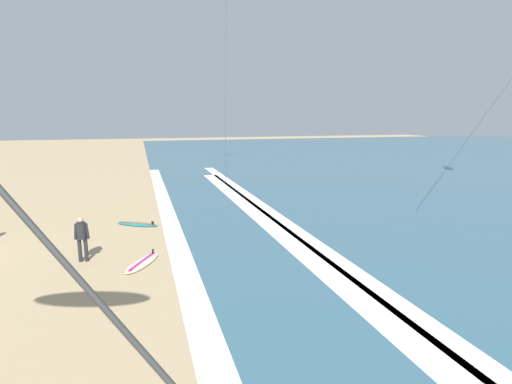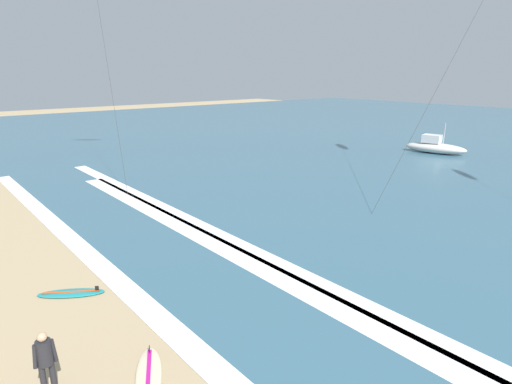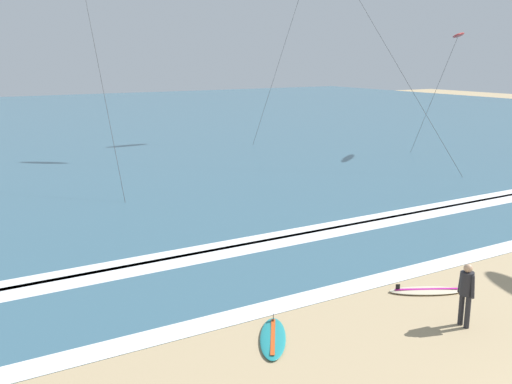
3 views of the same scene
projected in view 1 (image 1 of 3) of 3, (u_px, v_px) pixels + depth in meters
name	position (u px, v px, depth m)	size (l,w,h in m)	color
wave_foam_shoreline	(179.00, 250.00, 14.87)	(47.74, 0.81, 0.01)	white
wave_foam_mid_break	(286.00, 237.00, 16.58)	(37.02, 1.08, 0.01)	white
wave_foam_outer_break	(286.00, 224.00, 18.52)	(43.12, 0.82, 0.01)	white
surfer_background_far	(82.00, 235.00, 13.61)	(0.32, 0.51, 1.60)	#232328
surfboard_right_spare	(142.00, 262.00, 13.55)	(2.13, 1.52, 0.25)	beige
surfboard_near_water	(137.00, 224.00, 18.39)	(1.65, 2.09, 0.25)	teal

